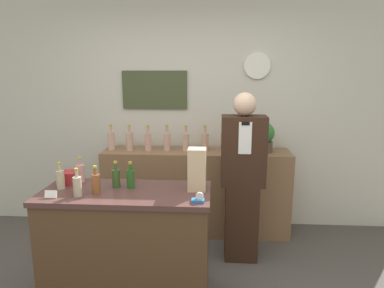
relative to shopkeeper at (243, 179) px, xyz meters
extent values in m
cube|color=beige|center=(-0.60, 0.83, 0.54)|extent=(5.20, 0.06, 2.70)
cube|color=#3C4528|center=(-0.96, 0.78, 0.79)|extent=(0.74, 0.02, 0.43)
cylinder|color=white|center=(0.19, 0.78, 1.06)|extent=(0.29, 0.03, 0.29)
cube|color=brown|center=(-0.47, 0.55, -0.34)|extent=(2.06, 0.44, 0.95)
cube|color=#4C331E|center=(-0.95, -0.66, -0.38)|extent=(1.28, 0.55, 0.86)
cube|color=#492C29|center=(-0.95, -0.66, 0.07)|extent=(1.31, 0.58, 0.04)
cylinder|color=#2D5123|center=(-1.51, -0.87, -0.52)|extent=(0.07, 0.07, 0.26)
cylinder|color=#2D5123|center=(-1.23, -0.87, -0.52)|extent=(0.07, 0.07, 0.26)
cylinder|color=#9E6B38|center=(-0.95, -0.87, -0.52)|extent=(0.07, 0.07, 0.26)
cylinder|color=#2D5123|center=(-0.67, -0.87, -0.52)|extent=(0.07, 0.07, 0.26)
cylinder|color=#2D5123|center=(-0.39, -0.87, -0.52)|extent=(0.07, 0.07, 0.26)
cube|color=#331E14|center=(0.00, 0.00, -0.43)|extent=(0.31, 0.25, 0.75)
cube|color=#331E14|center=(0.00, 0.00, 0.27)|extent=(0.41, 0.25, 0.66)
cube|color=white|center=(0.00, -0.13, 0.42)|extent=(0.11, 0.01, 0.29)
cube|color=black|center=(0.00, -0.13, 0.55)|extent=(0.07, 0.01, 0.03)
sphere|color=#DBB293|center=(0.00, 0.00, 0.71)|extent=(0.21, 0.21, 0.21)
cylinder|color=#4C3D2D|center=(0.27, 0.56, 0.19)|extent=(0.19, 0.19, 0.11)
sphere|color=#2D6B2D|center=(0.27, 0.56, 0.35)|extent=(0.23, 0.23, 0.23)
cube|color=tan|center=(-0.40, -0.60, 0.26)|extent=(0.14, 0.13, 0.33)
cube|color=#2D66A8|center=(-0.38, -0.85, 0.10)|extent=(0.09, 0.06, 0.02)
cylinder|color=silver|center=(-0.37, -0.85, 0.14)|extent=(0.06, 0.02, 0.06)
cube|color=white|center=(-1.46, -0.84, 0.12)|extent=(0.09, 0.02, 0.06)
cube|color=maroon|center=(-1.47, -0.50, 0.14)|extent=(0.15, 0.16, 0.10)
cylinder|color=tan|center=(-1.48, -0.63, 0.17)|extent=(0.06, 0.06, 0.15)
cylinder|color=tan|center=(-1.48, -0.63, 0.26)|extent=(0.02, 0.02, 0.05)
cylinder|color=#B29933|center=(-1.48, -0.63, 0.30)|extent=(0.03, 0.03, 0.02)
cylinder|color=tan|center=(-1.38, -0.46, 0.17)|extent=(0.06, 0.06, 0.15)
cylinder|color=tan|center=(-1.38, -0.46, 0.26)|extent=(0.02, 0.02, 0.05)
cylinder|color=#B29933|center=(-1.38, -0.46, 0.30)|extent=(0.03, 0.03, 0.02)
cylinder|color=tan|center=(-1.28, -0.79, 0.17)|extent=(0.06, 0.06, 0.15)
cylinder|color=tan|center=(-1.28, -0.79, 0.26)|extent=(0.02, 0.02, 0.05)
cylinder|color=#B29933|center=(-1.28, -0.79, 0.30)|extent=(0.03, 0.03, 0.02)
cylinder|color=brown|center=(-1.16, -0.71, 0.17)|extent=(0.06, 0.06, 0.15)
cylinder|color=brown|center=(-1.16, -0.71, 0.26)|extent=(0.02, 0.02, 0.05)
cylinder|color=#B29933|center=(-1.16, -0.71, 0.30)|extent=(0.03, 0.03, 0.02)
cylinder|color=#345021|center=(-1.05, -0.57, 0.17)|extent=(0.06, 0.06, 0.15)
cylinder|color=#345021|center=(-1.05, -0.57, 0.26)|extent=(0.02, 0.02, 0.05)
cylinder|color=#B29933|center=(-1.05, -0.57, 0.30)|extent=(0.03, 0.03, 0.02)
cylinder|color=#27551D|center=(-0.93, -0.58, 0.17)|extent=(0.06, 0.06, 0.15)
cylinder|color=#27551D|center=(-0.93, -0.58, 0.26)|extent=(0.02, 0.02, 0.05)
cylinder|color=#B29933|center=(-0.93, -0.58, 0.30)|extent=(0.03, 0.03, 0.02)
cylinder|color=tan|center=(-1.42, 0.55, 0.24)|extent=(0.08, 0.08, 0.19)
cylinder|color=tan|center=(-1.42, 0.55, 0.37)|extent=(0.03, 0.03, 0.07)
cylinder|color=#B29933|center=(-1.42, 0.55, 0.41)|extent=(0.03, 0.03, 0.02)
cylinder|color=tan|center=(-1.21, 0.55, 0.24)|extent=(0.08, 0.08, 0.19)
cylinder|color=tan|center=(-1.21, 0.55, 0.37)|extent=(0.03, 0.03, 0.07)
cylinder|color=#B29933|center=(-1.21, 0.55, 0.41)|extent=(0.03, 0.03, 0.02)
cylinder|color=tan|center=(-1.00, 0.54, 0.24)|extent=(0.08, 0.08, 0.19)
cylinder|color=tan|center=(-1.00, 0.54, 0.37)|extent=(0.03, 0.03, 0.07)
cylinder|color=#B29933|center=(-1.00, 0.54, 0.41)|extent=(0.03, 0.03, 0.02)
cylinder|color=tan|center=(-0.79, 0.55, 0.24)|extent=(0.08, 0.08, 0.19)
cylinder|color=tan|center=(-0.79, 0.55, 0.37)|extent=(0.03, 0.03, 0.07)
cylinder|color=#B29933|center=(-0.79, 0.55, 0.41)|extent=(0.03, 0.03, 0.02)
cylinder|color=tan|center=(-0.58, 0.54, 0.24)|extent=(0.08, 0.08, 0.19)
cylinder|color=tan|center=(-0.58, 0.54, 0.37)|extent=(0.03, 0.03, 0.07)
cylinder|color=#B29933|center=(-0.58, 0.54, 0.41)|extent=(0.03, 0.03, 0.02)
cylinder|color=tan|center=(-0.37, 0.57, 0.24)|extent=(0.08, 0.08, 0.19)
cylinder|color=tan|center=(-0.37, 0.57, 0.37)|extent=(0.03, 0.03, 0.07)
cylinder|color=#B29933|center=(-0.37, 0.57, 0.41)|extent=(0.03, 0.03, 0.02)
cylinder|color=tan|center=(-0.16, 0.54, 0.24)|extent=(0.08, 0.08, 0.19)
cylinder|color=tan|center=(-0.16, 0.54, 0.37)|extent=(0.03, 0.03, 0.07)
cylinder|color=#B29933|center=(-0.16, 0.54, 0.41)|extent=(0.03, 0.03, 0.02)
cylinder|color=tan|center=(0.05, 0.56, 0.24)|extent=(0.08, 0.08, 0.19)
cylinder|color=tan|center=(0.05, 0.56, 0.37)|extent=(0.03, 0.03, 0.07)
cylinder|color=#B29933|center=(0.05, 0.56, 0.41)|extent=(0.03, 0.03, 0.02)
camera|label=1|loc=(-0.28, -3.13, 0.99)|focal=32.00mm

